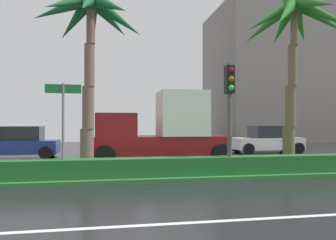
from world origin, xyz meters
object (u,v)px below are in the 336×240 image
at_px(palm_tree_centre, 294,26).
at_px(car_in_traffic_third, 268,140).
at_px(box_truck_lead, 163,130).
at_px(street_name_sign, 63,117).
at_px(car_in_traffic_second, 18,143).
at_px(palm_tree_centre_left, 90,23).
at_px(traffic_signal_median_right, 230,98).

bearing_deg(palm_tree_centre, car_in_traffic_third, 70.07).
distance_m(palm_tree_centre, box_truck_lead, 7.48).
height_order(street_name_sign, car_in_traffic_second, street_name_sign).
distance_m(palm_tree_centre_left, street_name_sign, 3.79).
distance_m(street_name_sign, car_in_traffic_third, 14.33).
bearing_deg(car_in_traffic_second, street_name_sign, 112.95).
bearing_deg(box_truck_lead, traffic_signal_median_right, 105.37).
xyz_separation_m(palm_tree_centre, street_name_sign, (-8.65, -1.14, -3.66)).
relative_size(palm_tree_centre_left, box_truck_lead, 1.05).
xyz_separation_m(palm_tree_centre_left, street_name_sign, (-0.74, -1.42, -3.43)).
height_order(street_name_sign, box_truck_lead, box_truck_lead).
relative_size(traffic_signal_median_right, car_in_traffic_second, 0.88).
height_order(palm_tree_centre_left, palm_tree_centre, palm_tree_centre).
bearing_deg(street_name_sign, traffic_signal_median_right, -0.54).
bearing_deg(car_in_traffic_third, box_truck_lead, 24.69).
relative_size(palm_tree_centre, car_in_traffic_third, 1.63).
bearing_deg(street_name_sign, palm_tree_centre_left, 62.52).
relative_size(palm_tree_centre_left, street_name_sign, 2.23).
relative_size(traffic_signal_median_right, box_truck_lead, 0.59).
xyz_separation_m(street_name_sign, box_truck_lead, (4.03, 5.25, -0.53)).
bearing_deg(box_truck_lead, palm_tree_centre_left, 49.39).
distance_m(street_name_sign, box_truck_lead, 6.64).
bearing_deg(palm_tree_centre, street_name_sign, -172.51).
distance_m(palm_tree_centre, street_name_sign, 9.46).
distance_m(street_name_sign, car_in_traffic_second, 8.87).
relative_size(palm_tree_centre, box_truck_lead, 1.09).
xyz_separation_m(street_name_sign, car_in_traffic_second, (-3.42, 8.09, -1.25)).
distance_m(car_in_traffic_second, box_truck_lead, 8.00).
distance_m(traffic_signal_median_right, street_name_sign, 5.53).
bearing_deg(palm_tree_centre_left, street_name_sign, -117.48).
xyz_separation_m(palm_tree_centre, box_truck_lead, (-4.63, 4.12, -4.19)).
bearing_deg(car_in_traffic_second, box_truck_lead, 159.16).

